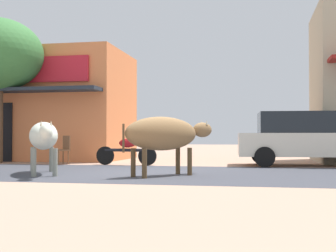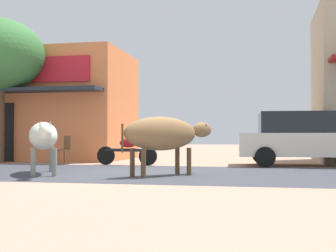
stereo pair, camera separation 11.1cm
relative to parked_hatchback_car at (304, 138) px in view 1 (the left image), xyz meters
The scene contains 8 objects.
ground 5.65m from the parked_hatchback_car, 139.43° to the right, with size 80.00×80.00×0.00m, color tan.
asphalt_road 5.65m from the parked_hatchback_car, 139.43° to the right, with size 72.00×5.39×0.00m, color #3D3E47.
storefront_left_cafe 10.02m from the parked_hatchback_car, 165.99° to the left, with size 6.33×4.94×4.17m.
parked_hatchback_car is the anchor object (origin of this frame).
parked_motorcycle 5.49m from the parked_hatchback_car, behind, with size 1.98×0.28×1.04m.
cow_near_brown 7.83m from the parked_hatchback_car, 144.63° to the right, with size 1.71×2.63×1.24m.
cow_far_dark 5.63m from the parked_hatchback_car, 128.26° to the right, with size 1.97×2.18×1.35m.
cafe_chair_near_tree 7.67m from the parked_hatchback_car, behind, with size 0.62×0.62×0.92m.
Camera 1 is at (2.85, -11.09, 0.90)m, focal length 49.58 mm.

